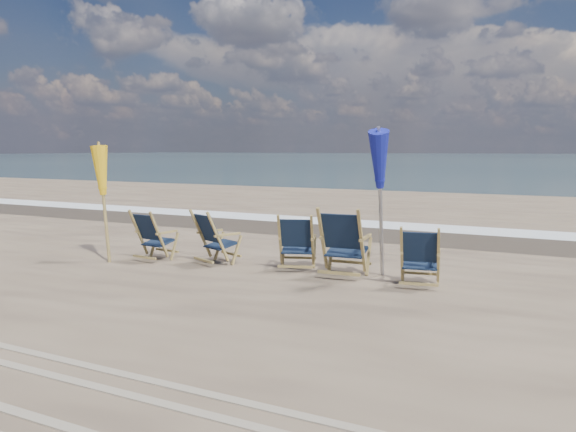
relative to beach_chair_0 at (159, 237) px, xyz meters
name	(u,v)px	position (x,y,z in m)	size (l,w,h in m)	color
ocean	(550,158)	(2.28, 126.22, -0.46)	(400.00, 400.00, 0.00)	#334F55
surf_foam	(394,225)	(2.28, 6.52, -0.45)	(200.00, 1.40, 0.01)	silver
wet_sand_strip	(376,233)	(2.28, 5.02, -0.46)	(200.00, 2.60, 0.00)	#42362A
tire_tracks	(18,387)	(2.28, -4.58, -0.45)	(80.00, 1.30, 0.01)	gray
beach_chair_0	(159,237)	(0.00, 0.00, 0.00)	(0.59, 0.66, 0.92)	#101C31
beach_chair_1	(218,239)	(1.11, 0.16, 0.02)	(0.61, 0.68, 0.95)	#101C31
beach_chair_2	(312,243)	(2.65, 0.56, 0.01)	(0.60, 0.68, 0.94)	#101C31
beach_chair_3	(362,244)	(3.55, 0.33, 0.09)	(0.71, 0.79, 1.10)	#101C31
beach_chair_4	(438,258)	(4.70, 0.27, -0.01)	(0.58, 0.65, 0.90)	#101C31
umbrella_yellow	(103,177)	(-0.93, -0.31, 1.04)	(0.30, 0.30, 2.01)	olive
umbrella_blue	(382,160)	(3.80, 0.46, 1.34)	(0.30, 0.30, 2.34)	#A5A5AD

